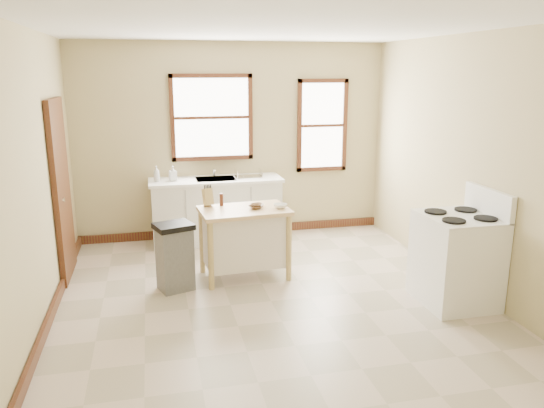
# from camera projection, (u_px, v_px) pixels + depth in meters

# --- Properties ---
(floor) EXTENTS (5.00, 5.00, 0.00)m
(floor) POSITION_uv_depth(u_px,v_px,m) (271.00, 301.00, 5.68)
(floor) COLOR #C3AF9B
(floor) RESTS_ON ground
(ceiling) EXTENTS (5.00, 5.00, 0.00)m
(ceiling) POSITION_uv_depth(u_px,v_px,m) (271.00, 27.00, 4.99)
(ceiling) COLOR white
(ceiling) RESTS_ON ground
(wall_back) EXTENTS (4.50, 0.04, 2.80)m
(wall_back) POSITION_uv_depth(u_px,v_px,m) (233.00, 141.00, 7.70)
(wall_back) COLOR tan
(wall_back) RESTS_ON ground
(wall_left) EXTENTS (0.04, 5.00, 2.80)m
(wall_left) POSITION_uv_depth(u_px,v_px,m) (32.00, 183.00, 4.85)
(wall_left) COLOR tan
(wall_left) RESTS_ON ground
(wall_right) EXTENTS (0.04, 5.00, 2.80)m
(wall_right) POSITION_uv_depth(u_px,v_px,m) (470.00, 164.00, 5.82)
(wall_right) COLOR tan
(wall_right) RESTS_ON ground
(window_main) EXTENTS (1.17, 0.06, 1.22)m
(window_main) POSITION_uv_depth(u_px,v_px,m) (212.00, 118.00, 7.53)
(window_main) COLOR #3E1711
(window_main) RESTS_ON wall_back
(window_side) EXTENTS (0.77, 0.06, 1.37)m
(window_side) POSITION_uv_depth(u_px,v_px,m) (322.00, 126.00, 7.92)
(window_side) COLOR #3E1711
(window_side) RESTS_ON wall_back
(door_left) EXTENTS (0.06, 0.90, 2.10)m
(door_left) POSITION_uv_depth(u_px,v_px,m) (62.00, 190.00, 6.17)
(door_left) COLOR #3E1711
(door_left) RESTS_ON ground
(baseboard_back) EXTENTS (4.50, 0.04, 0.12)m
(baseboard_back) POSITION_uv_depth(u_px,v_px,m) (235.00, 230.00, 8.00)
(baseboard_back) COLOR #3E1711
(baseboard_back) RESTS_ON ground
(baseboard_left) EXTENTS (0.04, 5.00, 0.12)m
(baseboard_left) POSITION_uv_depth(u_px,v_px,m) (50.00, 317.00, 5.18)
(baseboard_left) COLOR #3E1711
(baseboard_left) RESTS_ON ground
(sink_counter) EXTENTS (1.86, 0.62, 0.92)m
(sink_counter) POSITION_uv_depth(u_px,v_px,m) (217.00, 210.00, 7.58)
(sink_counter) COLOR silver
(sink_counter) RESTS_ON ground
(faucet) EXTENTS (0.03, 0.03, 0.22)m
(faucet) POSITION_uv_depth(u_px,v_px,m) (214.00, 169.00, 7.61)
(faucet) COLOR silver
(faucet) RESTS_ON sink_counter
(soap_bottle_a) EXTENTS (0.11, 0.11, 0.22)m
(soap_bottle_a) POSITION_uv_depth(u_px,v_px,m) (157.00, 174.00, 7.25)
(soap_bottle_a) COLOR #B2B2B2
(soap_bottle_a) RESTS_ON sink_counter
(soap_bottle_b) EXTENTS (0.11, 0.11, 0.21)m
(soap_bottle_b) POSITION_uv_depth(u_px,v_px,m) (173.00, 173.00, 7.30)
(soap_bottle_b) COLOR #B2B2B2
(soap_bottle_b) RESTS_ON sink_counter
(dish_rack) EXTENTS (0.45, 0.39, 0.09)m
(dish_rack) POSITION_uv_depth(u_px,v_px,m) (248.00, 174.00, 7.54)
(dish_rack) COLOR silver
(dish_rack) RESTS_ON sink_counter
(kitchen_island) EXTENTS (1.07, 0.73, 0.84)m
(kitchen_island) POSITION_uv_depth(u_px,v_px,m) (245.00, 243.00, 6.28)
(kitchen_island) COLOR #DCBC81
(kitchen_island) RESTS_ON ground
(knife_block) EXTENTS (0.12, 0.12, 0.20)m
(knife_block) POSITION_uv_depth(u_px,v_px,m) (208.00, 198.00, 6.28)
(knife_block) COLOR #DDAB74
(knife_block) RESTS_ON kitchen_island
(pepper_grinder) EXTENTS (0.05, 0.05, 0.15)m
(pepper_grinder) POSITION_uv_depth(u_px,v_px,m) (221.00, 200.00, 6.29)
(pepper_grinder) COLOR #441F12
(pepper_grinder) RESTS_ON kitchen_island
(bowl_a) EXTENTS (0.19, 0.19, 0.04)m
(bowl_a) POSITION_uv_depth(u_px,v_px,m) (256.00, 207.00, 6.17)
(bowl_a) COLOR brown
(bowl_a) RESTS_ON kitchen_island
(bowl_b) EXTENTS (0.18, 0.18, 0.04)m
(bowl_b) POSITION_uv_depth(u_px,v_px,m) (257.00, 205.00, 6.25)
(bowl_b) COLOR brown
(bowl_b) RESTS_ON kitchen_island
(bowl_c) EXTENTS (0.17, 0.17, 0.05)m
(bowl_c) POSITION_uv_depth(u_px,v_px,m) (280.00, 206.00, 6.20)
(bowl_c) COLOR white
(bowl_c) RESTS_ON kitchen_island
(trash_bin) EXTENTS (0.48, 0.44, 0.77)m
(trash_bin) POSITION_uv_depth(u_px,v_px,m) (175.00, 257.00, 5.90)
(trash_bin) COLOR slate
(trash_bin) RESTS_ON ground
(gas_stove) EXTENTS (0.76, 0.78, 1.22)m
(gas_stove) POSITION_uv_depth(u_px,v_px,m) (457.00, 247.00, 5.52)
(gas_stove) COLOR white
(gas_stove) RESTS_ON ground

